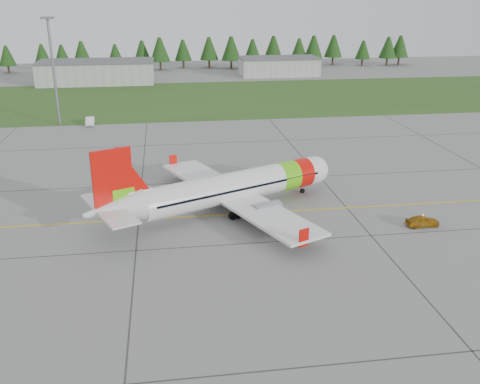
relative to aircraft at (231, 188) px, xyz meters
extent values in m
plane|color=gray|center=(4.06, -9.41, -2.82)|extent=(320.00, 320.00, 0.00)
cylinder|color=white|center=(0.71, 0.32, 0.04)|extent=(23.39, 13.00, 3.60)
sphere|color=white|center=(11.68, 5.17, 0.04)|extent=(3.60, 3.60, 3.60)
cone|color=white|center=(-13.20, -5.85, 0.36)|extent=(7.36, 5.90, 3.60)
cube|color=black|center=(11.93, 5.28, 0.36)|extent=(2.32, 2.79, 0.52)
cylinder|color=#62D10F|center=(7.46, 3.30, 0.04)|extent=(3.68, 4.33, 3.68)
cylinder|color=red|center=(9.49, 4.20, 0.04)|extent=(3.34, 4.18, 3.68)
cube|color=white|center=(0.29, 0.13, -0.98)|extent=(16.59, 29.04, 0.33)
cube|color=red|center=(-6.49, 13.17, -0.47)|extent=(1.08, 0.60, 1.84)
cube|color=red|center=(5.39, -13.65, -0.47)|extent=(1.08, 0.60, 1.84)
cylinder|color=gray|center=(-0.50, 5.33, -1.48)|extent=(3.82, 3.12, 1.94)
cylinder|color=gray|center=(3.61, -3.95, -1.48)|extent=(3.82, 3.12, 1.94)
cube|color=red|center=(-13.03, -5.77, 3.45)|extent=(4.01, 2.02, 7.01)
cube|color=#62D10F|center=(-12.10, -5.36, 1.42)|extent=(2.35, 1.33, 2.21)
cube|color=white|center=(-13.62, -6.03, 0.59)|extent=(6.99, 10.89, 0.20)
cylinder|color=slate|center=(9.99, 4.43, -2.17)|extent=(0.17, 0.17, 1.29)
cylinder|color=black|center=(9.99, 4.43, -2.51)|extent=(0.68, 0.49, 0.63)
cylinder|color=slate|center=(-1.60, 2.12, -1.94)|extent=(0.20, 0.20, 1.75)
cylinder|color=black|center=(-1.93, 1.97, -2.34)|extent=(1.05, 0.77, 0.96)
cylinder|color=slate|center=(0.50, -2.61, -1.94)|extent=(0.20, 0.20, 1.75)
cylinder|color=black|center=(0.16, -2.75, -2.34)|extent=(1.05, 0.77, 0.96)
imported|color=#FEAF0E|center=(20.63, -7.80, -0.97)|extent=(1.30, 1.52, 3.70)
imported|color=white|center=(-22.00, 47.70, -0.51)|extent=(1.71, 1.62, 4.62)
cube|color=#30561E|center=(4.06, 72.59, -2.81)|extent=(320.00, 50.00, 0.03)
cube|color=gold|center=(4.06, -1.41, -2.81)|extent=(120.00, 0.25, 0.02)
cube|color=#A8A8A3|center=(-25.94, 100.59, 0.18)|extent=(32.00, 14.00, 6.00)
cube|color=#A8A8A3|center=(29.06, 108.59, -0.22)|extent=(24.00, 12.00, 5.20)
cylinder|color=slate|center=(-27.94, 48.59, 7.18)|extent=(0.50, 0.50, 20.00)
camera|label=1|loc=(-7.42, -59.15, 21.83)|focal=40.00mm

